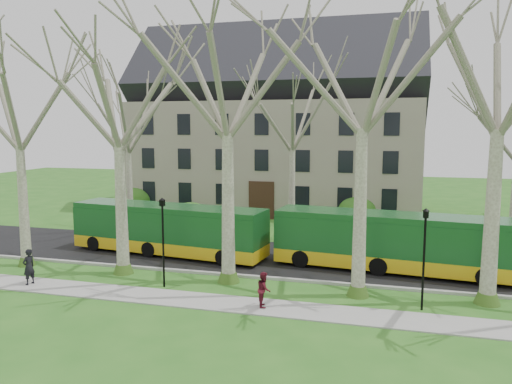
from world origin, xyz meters
TOP-DOWN VIEW (x-y plane):
  - ground at (0.00, 0.00)m, footprint 120.00×120.00m
  - sidewalk at (0.00, -2.50)m, footprint 70.00×2.00m
  - road at (0.00, 5.50)m, footprint 80.00×8.00m
  - curb at (0.00, 1.50)m, footprint 80.00×0.25m
  - building at (-6.00, 24.00)m, footprint 26.50×12.20m
  - tree_row_verge at (0.00, 0.30)m, footprint 49.00×7.00m
  - tree_row_far at (-1.33, 11.00)m, footprint 33.00×7.00m
  - lamp_row at (-0.00, -1.00)m, footprint 36.22×0.22m
  - hedges at (-4.67, 14.00)m, footprint 30.60×8.60m
  - bus_lead at (-8.48, 4.82)m, footprint 12.57×4.11m
  - bus_follow at (4.83, 4.63)m, footprint 12.98×4.00m
  - pedestrian_a at (-12.50, -2.55)m, footprint 0.55×0.72m
  - pedestrian_b at (-0.59, -2.47)m, footprint 0.75×0.86m

SIDE VIEW (x-z plane):
  - ground at x=0.00m, z-range 0.00..0.00m
  - sidewalk at x=0.00m, z-range 0.00..0.06m
  - road at x=0.00m, z-range 0.00..0.06m
  - curb at x=0.00m, z-range 0.00..0.14m
  - pedestrian_b at x=-0.59m, z-range 0.06..1.58m
  - pedestrian_a at x=-12.50m, z-range 0.06..1.83m
  - hedges at x=-4.67m, z-range 0.00..2.00m
  - bus_lead at x=-8.48m, z-range 0.06..3.15m
  - bus_follow at x=4.83m, z-range 0.06..3.25m
  - lamp_row at x=0.00m, z-range 0.42..4.72m
  - tree_row_far at x=-1.33m, z-range 0.00..12.00m
  - tree_row_verge at x=0.00m, z-range 0.00..14.00m
  - building at x=-6.00m, z-range 0.07..16.07m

